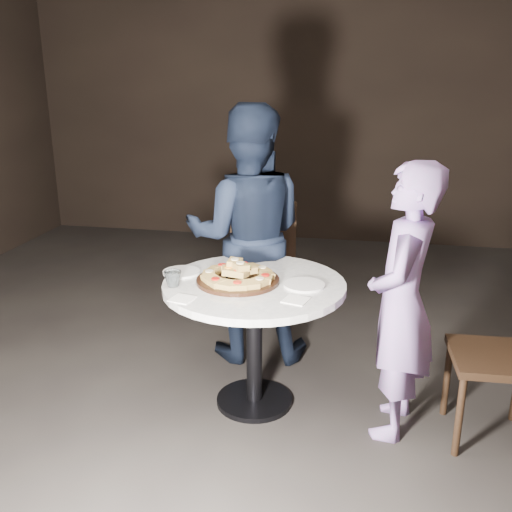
{
  "coord_description": "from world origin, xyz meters",
  "views": [
    {
      "loc": [
        0.65,
        -2.74,
        1.8
      ],
      "look_at": [
        0.11,
        0.1,
        0.86
      ],
      "focal_mm": 40.0,
      "sensor_mm": 36.0,
      "label": 1
    }
  ],
  "objects_px": {
    "serving_board": "(238,280)",
    "diner_teal": "(402,303)",
    "table": "(254,306)",
    "focaccia_pile": "(238,273)",
    "diner_navy": "(247,236)",
    "chair_far": "(263,254)",
    "water_glass": "(173,279)"
  },
  "relations": [
    {
      "from": "serving_board",
      "to": "diner_navy",
      "type": "relative_size",
      "value": 0.27
    },
    {
      "from": "table",
      "to": "diner_teal",
      "type": "bearing_deg",
      "value": -6.62
    },
    {
      "from": "table",
      "to": "focaccia_pile",
      "type": "bearing_deg",
      "value": -170.28
    },
    {
      "from": "serving_board",
      "to": "diner_teal",
      "type": "relative_size",
      "value": 0.31
    },
    {
      "from": "serving_board",
      "to": "diner_teal",
      "type": "distance_m",
      "value": 0.85
    },
    {
      "from": "focaccia_pile",
      "to": "table",
      "type": "bearing_deg",
      "value": 9.72
    },
    {
      "from": "chair_far",
      "to": "diner_navy",
      "type": "relative_size",
      "value": 0.59
    },
    {
      "from": "serving_board",
      "to": "chair_far",
      "type": "bearing_deg",
      "value": 92.98
    },
    {
      "from": "focaccia_pile",
      "to": "chair_far",
      "type": "relative_size",
      "value": 0.41
    },
    {
      "from": "water_glass",
      "to": "diner_teal",
      "type": "distance_m",
      "value": 1.17
    },
    {
      "from": "water_glass",
      "to": "chair_far",
      "type": "relative_size",
      "value": 0.1
    },
    {
      "from": "focaccia_pile",
      "to": "chair_far",
      "type": "height_order",
      "value": "chair_far"
    },
    {
      "from": "focaccia_pile",
      "to": "diner_teal",
      "type": "height_order",
      "value": "diner_teal"
    },
    {
      "from": "serving_board",
      "to": "diner_navy",
      "type": "xyz_separation_m",
      "value": [
        -0.07,
        0.61,
        0.07
      ]
    },
    {
      "from": "serving_board",
      "to": "chair_far",
      "type": "height_order",
      "value": "chair_far"
    },
    {
      "from": "chair_far",
      "to": "diner_navy",
      "type": "bearing_deg",
      "value": 76.07
    },
    {
      "from": "table",
      "to": "serving_board",
      "type": "distance_m",
      "value": 0.17
    },
    {
      "from": "serving_board",
      "to": "water_glass",
      "type": "height_order",
      "value": "water_glass"
    },
    {
      "from": "diner_navy",
      "to": "table",
      "type": "bearing_deg",
      "value": 96.07
    },
    {
      "from": "focaccia_pile",
      "to": "serving_board",
      "type": "bearing_deg",
      "value": -98.17
    },
    {
      "from": "water_glass",
      "to": "chair_far",
      "type": "xyz_separation_m",
      "value": [
        0.26,
        1.19,
        -0.22
      ]
    },
    {
      "from": "chair_far",
      "to": "focaccia_pile",
      "type": "bearing_deg",
      "value": 81.59
    },
    {
      "from": "table",
      "to": "diner_navy",
      "type": "xyz_separation_m",
      "value": [
        -0.16,
        0.6,
        0.22
      ]
    },
    {
      "from": "serving_board",
      "to": "chair_far",
      "type": "distance_m",
      "value": 1.07
    },
    {
      "from": "diner_teal",
      "to": "water_glass",
      "type": "bearing_deg",
      "value": -76.91
    },
    {
      "from": "table",
      "to": "diner_teal",
      "type": "height_order",
      "value": "diner_teal"
    },
    {
      "from": "diner_navy",
      "to": "diner_teal",
      "type": "xyz_separation_m",
      "value": [
        0.92,
        -0.69,
        -0.11
      ]
    },
    {
      "from": "table",
      "to": "focaccia_pile",
      "type": "relative_size",
      "value": 3.16
    },
    {
      "from": "focaccia_pile",
      "to": "diner_teal",
      "type": "xyz_separation_m",
      "value": [
        0.85,
        -0.07,
        -0.07
      ]
    },
    {
      "from": "serving_board",
      "to": "water_glass",
      "type": "xyz_separation_m",
      "value": [
        -0.32,
        -0.13,
        0.03
      ]
    },
    {
      "from": "diner_navy",
      "to": "diner_teal",
      "type": "distance_m",
      "value": 1.15
    },
    {
      "from": "chair_far",
      "to": "serving_board",
      "type": "bearing_deg",
      "value": 81.59
    }
  ]
}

